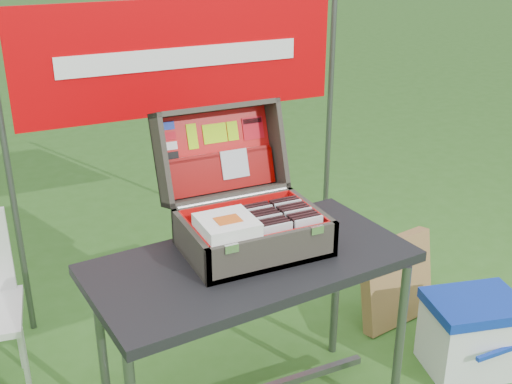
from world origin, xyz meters
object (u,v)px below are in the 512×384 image
cooler (471,334)px  suitcase (246,186)px  cardboard_box (397,281)px  table (251,342)px

cooler → suitcase: bearing=178.6°
suitcase → cardboard_box: (0.92, 0.21, -0.76)m
suitcase → cooler: 1.30m
table → suitcase: suitcase is taller
table → cardboard_box: bearing=13.3°
table → cooler: 1.06m
suitcase → table: bearing=-107.3°
cooler → table: bearing=-174.4°
table → cooler: size_ratio=2.91×
table → suitcase: size_ratio=2.24×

